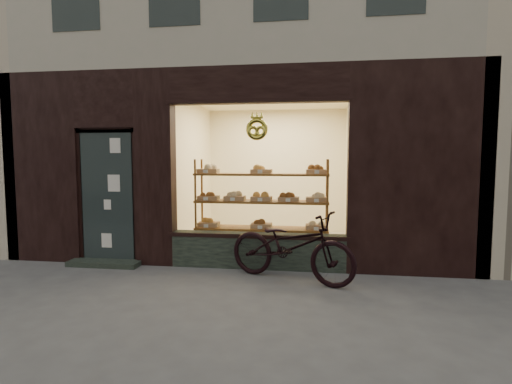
# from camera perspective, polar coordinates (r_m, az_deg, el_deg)

# --- Properties ---
(ground) EXTENTS (90.00, 90.00, 0.00)m
(ground) POSITION_cam_1_polar(r_m,az_deg,el_deg) (4.50, -9.71, -17.66)
(ground) COLOR #494949
(display_shelf) EXTENTS (2.20, 0.45, 1.70)m
(display_shelf) POSITION_cam_1_polar(r_m,az_deg,el_deg) (6.61, 0.78, -2.64)
(display_shelf) COLOR #5D2A15
(display_shelf) RESTS_ON ground
(bicycle) EXTENTS (1.99, 1.31, 0.99)m
(bicycle) POSITION_cam_1_polar(r_m,az_deg,el_deg) (5.65, 5.00, -7.66)
(bicycle) COLOR black
(bicycle) RESTS_ON ground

